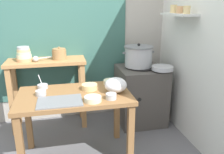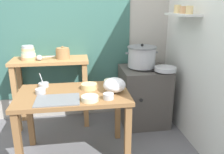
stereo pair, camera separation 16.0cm
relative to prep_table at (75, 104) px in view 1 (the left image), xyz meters
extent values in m
cube|color=#B2ADA3|center=(0.08, 1.04, 0.69)|extent=(4.40, 0.10, 2.60)
cube|color=#38665B|center=(-0.17, 0.98, 0.74)|extent=(1.90, 0.02, 2.10)
cube|color=silver|center=(1.38, 0.14, 0.69)|extent=(0.10, 3.20, 2.60)
cube|color=silver|center=(1.23, 0.34, 0.84)|extent=(0.20, 0.56, 0.02)
cylinder|color=#E5C684|center=(1.23, 0.17, 0.89)|extent=(0.07, 0.07, 0.08)
cylinder|color=tan|center=(1.23, 0.32, 0.89)|extent=(0.08, 0.08, 0.08)
cylinder|color=#E5C684|center=(1.23, 0.47, 0.90)|extent=(0.08, 0.08, 0.09)
cube|color=olive|center=(0.00, 0.00, 0.09)|extent=(1.10, 0.66, 0.04)
cube|color=olive|center=(-0.50, -0.28, -0.27)|extent=(0.06, 0.06, 0.68)
cube|color=olive|center=(0.50, -0.28, -0.27)|extent=(0.06, 0.06, 0.68)
cube|color=olive|center=(-0.50, 0.28, -0.27)|extent=(0.06, 0.06, 0.68)
cube|color=olive|center=(0.50, 0.28, -0.27)|extent=(0.06, 0.06, 0.68)
cube|color=#B27F4C|center=(-0.29, 0.77, 0.27)|extent=(0.96, 0.40, 0.04)
cube|color=#B27F4C|center=(-0.72, 0.62, -0.18)|extent=(0.06, 0.06, 0.86)
cube|color=#B27F4C|center=(0.14, 0.62, -0.18)|extent=(0.06, 0.06, 0.86)
cube|color=#B27F4C|center=(-0.72, 0.92, -0.18)|extent=(0.06, 0.06, 0.86)
cube|color=#B27F4C|center=(0.14, 0.92, -0.18)|extent=(0.06, 0.06, 0.86)
cube|color=#4C4742|center=(0.92, 0.64, -0.23)|extent=(0.60, 0.60, 0.76)
cylinder|color=black|center=(0.92, 0.64, 0.16)|extent=(0.36, 0.36, 0.02)
cylinder|color=black|center=(0.80, 0.33, -0.16)|extent=(0.04, 0.02, 0.04)
cylinder|color=#B7BABF|center=(0.88, 0.66, 0.29)|extent=(0.35, 0.35, 0.25)
cylinder|color=slate|center=(0.88, 0.66, 0.43)|extent=(0.37, 0.37, 0.02)
sphere|color=black|center=(0.88, 0.66, 0.46)|extent=(0.04, 0.04, 0.04)
cube|color=slate|center=(0.68, 0.66, 0.36)|extent=(0.04, 0.02, 0.02)
cube|color=slate|center=(1.07, 0.66, 0.36)|extent=(0.04, 0.02, 0.02)
cylinder|color=#A37A4C|center=(-0.12, 0.77, 0.35)|extent=(0.17, 0.17, 0.12)
cylinder|color=#A37A4C|center=(-0.12, 0.77, 0.42)|extent=(0.16, 0.16, 0.02)
sphere|color=#A37A4C|center=(-0.12, 0.77, 0.44)|extent=(0.02, 0.02, 0.02)
cylinder|color=tan|center=(-0.54, 0.75, 0.31)|extent=(0.19, 0.19, 0.04)
cylinder|color=beige|center=(-0.54, 0.75, 0.35)|extent=(0.17, 0.17, 0.04)
cylinder|color=#B7D1AD|center=(-0.54, 0.75, 0.39)|extent=(0.16, 0.16, 0.03)
cylinder|color=#E5C684|center=(-0.54, 0.75, 0.42)|extent=(0.15, 0.15, 0.03)
cylinder|color=#B7BABF|center=(-0.54, 0.75, 0.45)|extent=(0.14, 0.14, 0.03)
sphere|color=#B7BABF|center=(-0.40, 0.70, 0.33)|extent=(0.07, 0.07, 0.07)
cylinder|color=#B7BABF|center=(-0.28, 0.75, 0.33)|extent=(0.19, 0.09, 0.01)
cube|color=slate|center=(-0.14, -0.17, 0.12)|extent=(0.40, 0.28, 0.01)
ellipsoid|color=white|center=(0.41, -0.04, 0.19)|extent=(0.22, 0.21, 0.15)
cylinder|color=#B7BABF|center=(1.12, 0.43, 0.20)|extent=(0.27, 0.27, 0.05)
cylinder|color=beige|center=(0.15, -0.22, 0.13)|extent=(0.16, 0.16, 0.05)
cylinder|color=#337238|center=(0.15, -0.22, 0.15)|extent=(0.13, 0.13, 0.01)
cylinder|color=#E5C684|center=(0.16, 0.09, 0.14)|extent=(0.16, 0.16, 0.06)
cylinder|color=#337238|center=(0.16, 0.09, 0.16)|extent=(0.14, 0.14, 0.01)
cylinder|color=#B7BABF|center=(0.33, -0.20, 0.14)|extent=(0.10, 0.10, 0.05)
cylinder|color=brown|center=(0.33, -0.20, 0.16)|extent=(0.09, 0.09, 0.01)
cylinder|color=#B7BABF|center=(-0.31, 0.23, 0.13)|extent=(0.11, 0.11, 0.04)
cylinder|color=brown|center=(-0.31, 0.23, 0.15)|extent=(0.09, 0.09, 0.01)
cylinder|color=#B7BABF|center=(-0.32, 0.22, 0.18)|extent=(0.06, 0.08, 0.14)
cylinder|color=beige|center=(0.42, 0.21, 0.13)|extent=(0.18, 0.18, 0.04)
cylinder|color=#337238|center=(0.42, 0.21, 0.15)|extent=(0.15, 0.15, 0.01)
cylinder|color=#B7BABF|center=(-0.32, 0.03, 0.14)|extent=(0.10, 0.10, 0.05)
cylinder|color=#BFB28C|center=(-0.32, 0.03, 0.15)|extent=(0.09, 0.09, 0.01)
camera|label=1|loc=(-0.10, -2.15, 0.95)|focal=37.26mm
camera|label=2|loc=(0.06, -2.18, 0.95)|focal=37.26mm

